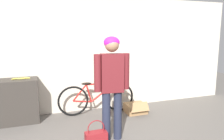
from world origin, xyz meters
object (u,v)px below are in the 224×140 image
object	(u,v)px
cardboard_box	(136,108)
bicycle	(97,98)
banana	(21,78)
person	(112,79)
handbag	(96,138)

from	to	relation	value
cardboard_box	bicycle	bearing A→B (deg)	163.56
bicycle	cardboard_box	size ratio (longest dim) A/B	3.72
banana	cardboard_box	xyz separation A→B (m)	(2.38, -0.29, -0.79)
person	handbag	world-z (taller)	person
handbag	cardboard_box	distance (m)	1.65
bicycle	handbag	world-z (taller)	bicycle
banana	handbag	xyz separation A→B (m)	(1.16, -1.40, -0.77)
handbag	cardboard_box	bearing A→B (deg)	42.45
person	cardboard_box	world-z (taller)	person
handbag	cardboard_box	size ratio (longest dim) A/B	0.91
person	bicycle	world-z (taller)	person
person	bicycle	bearing A→B (deg)	92.82
bicycle	person	bearing A→B (deg)	-91.18
banana	handbag	size ratio (longest dim) A/B	0.87
banana	handbag	distance (m)	1.97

